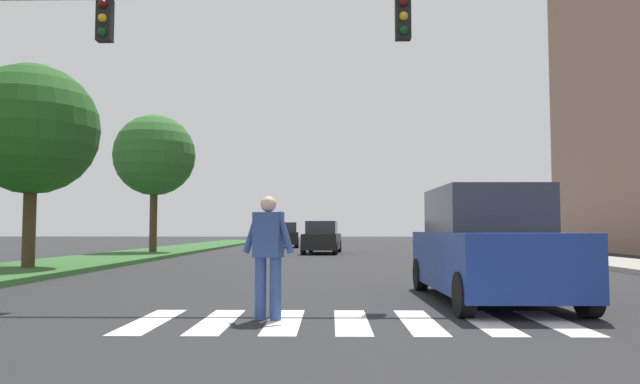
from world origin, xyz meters
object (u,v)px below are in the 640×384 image
Objects in this scene: suv_crossing at (487,247)px; sedan_distant at (285,236)px; tree_far at (154,156)px; pedestrian_performer at (268,251)px; traffic_light_gantry at (106,57)px; sedan_midblock at (322,238)px; tree_mid at (32,130)px.

suv_crossing is 1.11× the size of sedan_distant.
tree_far is 3.95× the size of pedestrian_performer.
suv_crossing is (6.85, -0.32, -3.48)m from traffic_light_gantry.
tree_far reaches higher than sedan_midblock.
pedestrian_performer is at bearing -37.43° from traffic_light_gantry.
traffic_light_gantry is (4.47, -17.89, -0.43)m from tree_far.
tree_far reaches higher than sedan_distant.
tree_mid is at bearing -90.41° from tree_far.
tree_far reaches higher than tree_mid.
tree_far is 1.44× the size of suv_crossing.
suv_crossing reaches higher than sedan_distant.
suv_crossing is at bearing -2.64° from traffic_light_gantry.
traffic_light_gantry is 30.16m from sedan_distant.
tree_far is 21.79m from suv_crossing.
traffic_light_gantry is 2.19× the size of suv_crossing.
sedan_distant is (-5.88, 30.24, -0.14)m from suv_crossing.
traffic_light_gantry is at bearing 142.57° from pedestrian_performer.
pedestrian_performer is 0.41× the size of sedan_distant.
tree_mid is 16.19m from sedan_midblock.
traffic_light_gantry is at bearing -53.94° from tree_mid.
tree_mid is 1.27× the size of suv_crossing.
tree_mid reaches higher than sedan_midblock.
sedan_midblock is (8.16, 1.88, -4.06)m from tree_far.
sedan_midblock is (3.70, 19.77, -3.64)m from traffic_light_gantry.
sedan_midblock is 10.52m from sedan_distant.
tree_far is at bearing -167.06° from sedan_midblock.
pedestrian_performer is at bearing -148.48° from suv_crossing.
suv_crossing is at bearing -79.00° from sedan_distant.
tree_mid reaches higher than pedestrian_performer.
traffic_light_gantry is 2.18× the size of sedan_midblock.
tree_mid is 1.41× the size of sedan_distant.
tree_far reaches higher than traffic_light_gantry.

